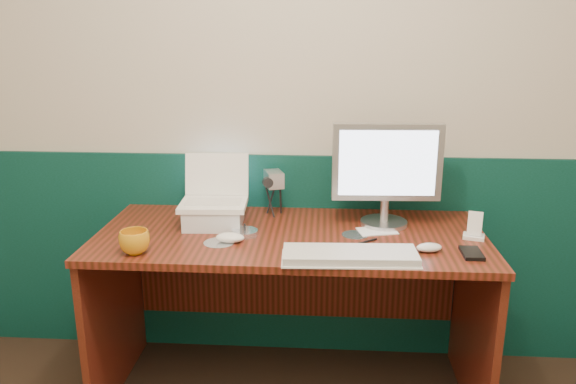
# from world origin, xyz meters

# --- Properties ---
(back_wall) EXTENTS (3.50, 0.04, 2.50)m
(back_wall) POSITION_xyz_m (0.00, 1.75, 1.25)
(back_wall) COLOR beige
(back_wall) RESTS_ON ground
(wainscot) EXTENTS (3.48, 0.02, 1.00)m
(wainscot) POSITION_xyz_m (0.00, 1.74, 0.50)
(wainscot) COLOR #073226
(wainscot) RESTS_ON ground
(desk) EXTENTS (1.60, 0.70, 0.75)m
(desk) POSITION_xyz_m (-0.02, 1.38, 0.38)
(desk) COLOR #3A190A
(desk) RESTS_ON ground
(laptop_riser) EXTENTS (0.25, 0.22, 0.08)m
(laptop_riser) POSITION_xyz_m (-0.35, 1.45, 0.79)
(laptop_riser) COLOR silver
(laptop_riser) RESTS_ON desk
(laptop) EXTENTS (0.29, 0.23, 0.23)m
(laptop) POSITION_xyz_m (-0.35, 1.45, 0.95)
(laptop) COLOR white
(laptop) RESTS_ON laptop_riser
(monitor) EXTENTS (0.46, 0.15, 0.45)m
(monitor) POSITION_xyz_m (0.38, 1.51, 0.98)
(monitor) COLOR #B7B7BC
(monitor) RESTS_ON desk
(keyboard) EXTENTS (0.49, 0.18, 0.03)m
(keyboard) POSITION_xyz_m (0.22, 1.11, 0.76)
(keyboard) COLOR silver
(keyboard) RESTS_ON desk
(mouse_right) EXTENTS (0.11, 0.08, 0.03)m
(mouse_right) POSITION_xyz_m (0.52, 1.22, 0.77)
(mouse_right) COLOR silver
(mouse_right) RESTS_ON desk
(mouse_left) EXTENTS (0.12, 0.07, 0.04)m
(mouse_left) POSITION_xyz_m (-0.25, 1.26, 0.77)
(mouse_left) COLOR white
(mouse_left) RESTS_ON desk
(mug) EXTENTS (0.14, 0.14, 0.09)m
(mug) POSITION_xyz_m (-0.58, 1.12, 0.79)
(mug) COLOR orange
(mug) RESTS_ON desk
(camcorder) EXTENTS (0.13, 0.15, 0.20)m
(camcorder) POSITION_xyz_m (-0.11, 1.62, 0.85)
(camcorder) COLOR silver
(camcorder) RESTS_ON desk
(cd_spindle) EXTENTS (0.11, 0.11, 0.02)m
(cd_spindle) POSITION_xyz_m (-0.20, 1.34, 0.76)
(cd_spindle) COLOR silver
(cd_spindle) RESTS_ON desk
(cd_loose_a) EXTENTS (0.12, 0.12, 0.00)m
(cd_loose_a) POSITION_xyz_m (-0.29, 1.25, 0.75)
(cd_loose_a) COLOR silver
(cd_loose_a) RESTS_ON desk
(cd_loose_b) EXTENTS (0.11, 0.11, 0.00)m
(cd_loose_b) POSITION_xyz_m (0.25, 1.38, 0.75)
(cd_loose_b) COLOR silver
(cd_loose_b) RESTS_ON desk
(pen) EXTENTS (0.12, 0.09, 0.01)m
(pen) POSITION_xyz_m (0.28, 1.28, 0.75)
(pen) COLOR black
(pen) RESTS_ON desk
(papers) EXTENTS (0.18, 0.14, 0.00)m
(papers) POSITION_xyz_m (0.34, 1.43, 0.75)
(papers) COLOR white
(papers) RESTS_ON desk
(dock) EXTENTS (0.10, 0.08, 0.02)m
(dock) POSITION_xyz_m (0.72, 1.37, 0.76)
(dock) COLOR white
(dock) RESTS_ON desk
(music_player) EXTENTS (0.06, 0.04, 0.10)m
(music_player) POSITION_xyz_m (0.72, 1.37, 0.81)
(music_player) COLOR white
(music_player) RESTS_ON dock
(pda) EXTENTS (0.07, 0.12, 0.01)m
(pda) POSITION_xyz_m (0.67, 1.19, 0.76)
(pda) COLOR black
(pda) RESTS_ON desk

